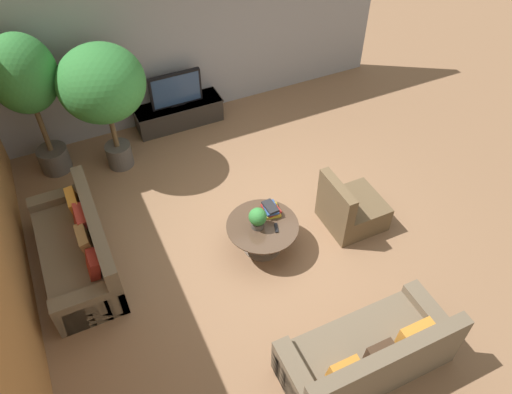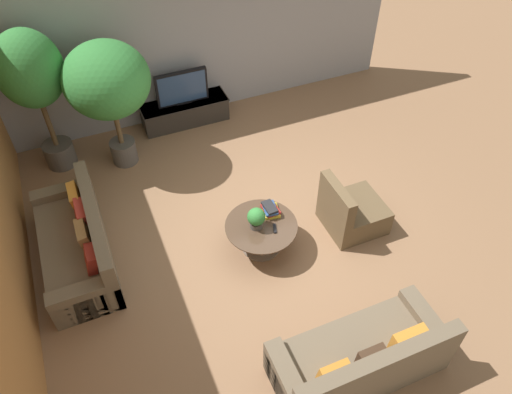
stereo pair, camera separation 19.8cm
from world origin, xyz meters
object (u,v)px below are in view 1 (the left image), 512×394
(television, at_px, (176,89))
(potted_plant_tabletop, at_px, (258,218))
(potted_palm_tall, at_px, (25,82))
(coffee_table, at_px, (262,232))
(media_console, at_px, (179,113))
(armchair_wicker, at_px, (350,209))
(couch_by_wall, at_px, (79,250))
(couch_near_entry, at_px, (368,355))
(potted_palm_corner, at_px, (102,86))

(television, bearing_deg, potted_plant_tabletop, -89.31)
(potted_palm_tall, bearing_deg, coffee_table, -51.37)
(media_console, relative_size, potted_palm_tall, 0.66)
(media_console, distance_m, armchair_wicker, 3.61)
(television, height_order, potted_palm_tall, potted_palm_tall)
(potted_plant_tabletop, bearing_deg, armchair_wicker, -5.25)
(couch_by_wall, height_order, couch_near_entry, same)
(armchair_wicker, height_order, potted_palm_tall, potted_palm_tall)
(potted_palm_tall, relative_size, potted_plant_tabletop, 7.38)
(potted_palm_tall, bearing_deg, couch_by_wall, -90.15)
(media_console, relative_size, potted_palm_corner, 0.73)
(couch_near_entry, bearing_deg, couch_by_wall, -47.55)
(couch_near_entry, xyz_separation_m, potted_palm_tall, (-2.60, 4.99, 1.34))
(couch_near_entry, bearing_deg, television, -85.65)
(potted_palm_tall, height_order, potted_palm_corner, potted_palm_tall)
(couch_near_entry, distance_m, potted_palm_tall, 5.78)
(armchair_wicker, xyz_separation_m, potted_plant_tabletop, (-1.40, 0.13, 0.35))
(couch_by_wall, distance_m, armchair_wicker, 3.75)
(couch_near_entry, relative_size, potted_palm_corner, 0.92)
(media_console, relative_size, television, 1.70)
(coffee_table, distance_m, couch_by_wall, 2.44)
(coffee_table, distance_m, potted_palm_corner, 3.11)
(couch_near_entry, bearing_deg, coffee_table, -82.01)
(media_console, distance_m, couch_by_wall, 3.28)
(media_console, height_order, couch_by_wall, couch_by_wall)
(television, xyz_separation_m, potted_palm_corner, (-1.23, -0.64, 0.77))
(potted_palm_corner, xyz_separation_m, potted_plant_tabletop, (1.27, -2.54, -0.87))
(couch_near_entry, height_order, potted_palm_corner, potted_palm_corner)
(media_console, distance_m, television, 0.49)
(potted_palm_tall, bearing_deg, media_console, 7.72)
(potted_palm_tall, bearing_deg, armchair_wicker, -39.60)
(armchair_wicker, relative_size, potted_palm_corner, 0.41)
(media_console, relative_size, coffee_table, 1.57)
(couch_by_wall, relative_size, armchair_wicker, 2.36)
(potted_palm_tall, xyz_separation_m, potted_palm_corner, (0.97, -0.34, -0.14))
(television, bearing_deg, media_console, 90.00)
(coffee_table, distance_m, potted_palm_tall, 3.92)
(couch_by_wall, distance_m, potted_plant_tabletop, 2.39)
(coffee_table, bearing_deg, armchair_wicker, -5.30)
(media_console, bearing_deg, potted_plant_tabletop, -89.31)
(couch_near_entry, bearing_deg, armchair_wicker, -117.76)
(couch_by_wall, xyz_separation_m, potted_palm_tall, (0.01, 2.13, 1.33))
(couch_by_wall, distance_m, potted_palm_tall, 2.51)
(media_console, bearing_deg, potted_palm_corner, -152.59)
(media_console, bearing_deg, couch_near_entry, -85.65)
(coffee_table, bearing_deg, television, 91.94)
(television, distance_m, potted_palm_tall, 2.40)
(media_console, height_order, armchair_wicker, armchair_wicker)
(couch_by_wall, height_order, potted_palm_tall, potted_palm_tall)
(television, height_order, potted_palm_corner, potted_palm_corner)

